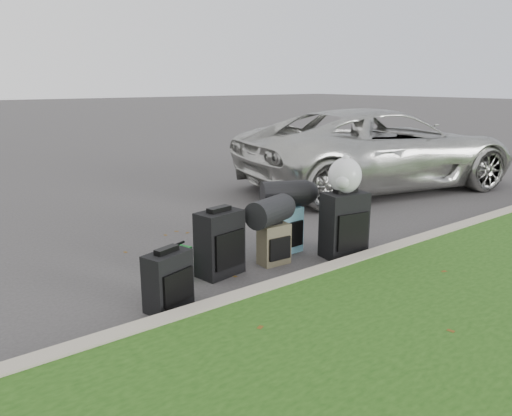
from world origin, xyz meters
TOP-DOWN VIEW (x-y plane):
  - ground at (0.00, 0.00)m, footprint 120.00×120.00m
  - curb at (0.00, -1.00)m, footprint 120.00×0.18m
  - suv at (4.15, 1.74)m, footprint 6.03×3.74m
  - suitcase_small_black at (-1.74, -0.59)m, footprint 0.49×0.35m
  - suitcase_large_black_left at (-0.89, -0.18)m, footprint 0.53×0.37m
  - suitcase_olive at (-0.22, -0.28)m, footprint 0.36×0.24m
  - suitcase_teal at (0.16, -0.06)m, footprint 0.40×0.25m
  - suitcase_large_black_right at (0.61, -0.60)m, footprint 0.57×0.40m
  - tote_green at (-1.28, 0.09)m, footprint 0.33×0.30m
  - tote_navy at (-0.52, 0.60)m, footprint 0.30×0.26m
  - duffel_left at (-0.26, -0.27)m, footprint 0.65×0.47m
  - duffel_right at (0.20, 0.01)m, footprint 0.64×0.53m
  - trash_bag at (0.61, -0.58)m, footprint 0.40×0.40m

SIDE VIEW (x-z plane):
  - ground at x=0.00m, z-range 0.00..0.00m
  - curb at x=0.00m, z-range 0.00..0.15m
  - tote_navy at x=-0.52m, z-range 0.00..0.28m
  - tote_green at x=-1.28m, z-range 0.00..0.31m
  - suitcase_olive at x=-0.22m, z-range 0.00..0.47m
  - suitcase_small_black at x=-1.74m, z-range 0.00..0.55m
  - suitcase_teal at x=0.16m, z-range 0.00..0.57m
  - suitcase_large_black_left at x=-0.89m, z-range 0.00..0.71m
  - suitcase_large_black_right at x=0.61m, z-range 0.00..0.78m
  - duffel_left at x=-0.26m, z-range 0.47..0.79m
  - duffel_right at x=0.20m, z-range 0.57..0.88m
  - suv at x=4.15m, z-range 0.00..1.56m
  - trash_bag at x=0.61m, z-range 0.78..1.19m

